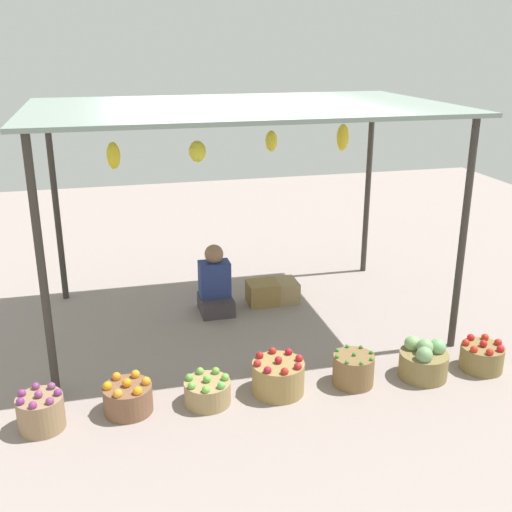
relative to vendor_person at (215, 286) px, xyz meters
name	(u,v)px	position (x,y,z in m)	size (l,w,h in m)	color
ground_plane	(242,320)	(0.24, -0.30, -0.30)	(14.00, 14.00, 0.00)	gray
market_stall_structure	(241,120)	(0.24, -0.30, 1.86)	(4.10, 2.50, 2.30)	#38332D
vendor_person	(215,286)	(0.00, 0.00, 0.00)	(0.36, 0.44, 0.78)	#403A3E
basket_purple_onions	(41,412)	(-1.74, -1.87, -0.15)	(0.36, 0.36, 0.33)	#967855
basket_oranges	(128,397)	(-1.07, -1.80, -0.17)	(0.40, 0.40, 0.30)	brown
basket_green_apples	(207,391)	(-0.41, -1.83, -0.19)	(0.39, 0.39, 0.26)	#A08556
basket_red_apples	(278,377)	(0.22, -1.81, -0.15)	(0.46, 0.46, 0.34)	#9C7E49
basket_green_chilies	(353,369)	(0.90, -1.84, -0.16)	(0.37, 0.37, 0.31)	brown
basket_cabbages	(424,361)	(1.56, -1.88, -0.14)	(0.44, 0.44, 0.37)	olive
basket_red_tomatoes	(482,357)	(2.16, -1.89, -0.17)	(0.39, 0.39, 0.29)	olive
wooden_crate_near_vendor	(283,290)	(0.82, 0.11, -0.18)	(0.33, 0.36, 0.24)	#9D845B
wooden_crate_stacked_rear	(263,293)	(0.57, 0.08, -0.17)	(0.35, 0.32, 0.26)	olive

